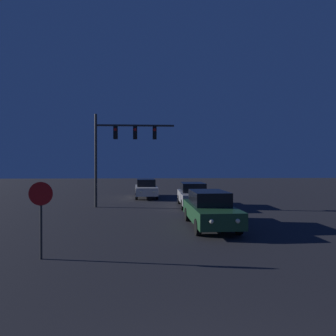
% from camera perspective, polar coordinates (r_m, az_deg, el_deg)
% --- Properties ---
extents(car_near, '(2.04, 4.76, 1.67)m').
position_cam_1_polar(car_near, '(12.63, 9.06, -8.72)').
color(car_near, '#1E4728').
rests_on(car_near, ground_plane).
extents(car_mid, '(1.97, 4.74, 1.67)m').
position_cam_1_polar(car_mid, '(18.69, 5.45, -5.75)').
color(car_mid, '#99999E').
rests_on(car_mid, ground_plane).
extents(car_far, '(2.23, 4.82, 1.67)m').
position_cam_1_polar(car_far, '(23.97, -4.82, -4.39)').
color(car_far, beige).
rests_on(car_far, ground_plane).
extents(traffic_signal_mast, '(5.54, 0.30, 6.49)m').
position_cam_1_polar(traffic_signal_mast, '(18.67, -10.67, 5.33)').
color(traffic_signal_mast, '#2D2D2D').
rests_on(traffic_signal_mast, ground_plane).
extents(stop_sign, '(0.72, 0.07, 2.38)m').
position_cam_1_polar(stop_sign, '(8.98, -25.95, -7.28)').
color(stop_sign, '#2D2D2D').
rests_on(stop_sign, ground_plane).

